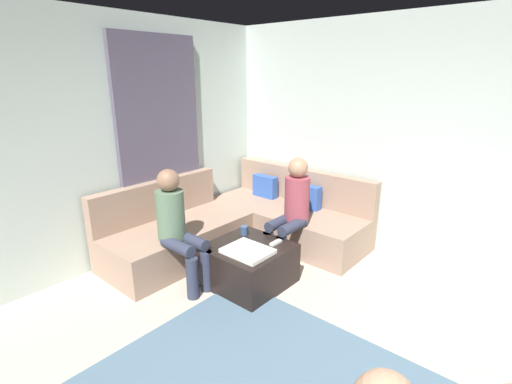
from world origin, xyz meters
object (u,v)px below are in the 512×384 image
Objects in this scene: sectional_couch at (242,224)px; ottoman at (248,264)px; game_remote at (276,243)px; person_on_couch_side at (177,224)px; person_on_couch_back at (292,207)px; coffee_mug at (244,230)px.

sectional_couch is 3.36× the size of ottoman.
person_on_couch_side is (-0.71, -0.68, 0.23)m from game_remote.
sectional_couch is at bearing 137.06° from ottoman.
person_on_couch_side is at bearing -82.27° from sectional_couch.
person_on_couch_side is (0.15, -1.09, 0.38)m from sectional_couch.
person_on_couch_back reaches higher than game_remote.
ottoman is at bearing 130.99° from person_on_couch_side.
sectional_couch is at bearing 4.40° from person_on_couch_back.
sectional_couch is 0.96m from game_remote.
ottoman is 0.83m from person_on_couch_side.
sectional_couch is 26.84× the size of coffee_mug.
person_on_couch_side reaches higher than sectional_couch.
person_on_couch_back is at bearing 4.40° from sectional_couch.
sectional_couch reaches higher than coffee_mug.
coffee_mug is at bearing 62.78° from person_on_couch_back.
ottoman is 0.38m from coffee_mug.
person_on_couch_back is (0.26, 0.50, 0.19)m from coffee_mug.
sectional_couch is 0.81m from person_on_couch_back.
game_remote is at bearing 106.82° from person_on_couch_back.
game_remote is (0.40, 0.04, -0.04)m from coffee_mug.
game_remote reaches higher than ottoman.
person_on_couch_back is 1.28m from person_on_couch_side.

